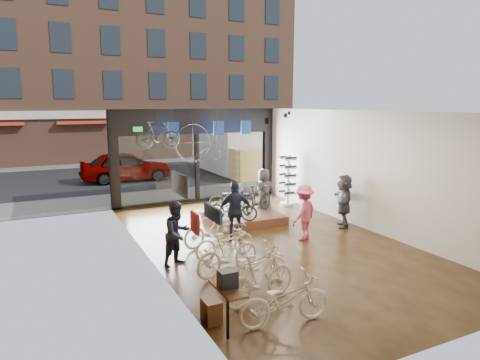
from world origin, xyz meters
TOP-DOWN VIEW (x-y plane):
  - ground_plane at (0.00, 0.00)m, footprint 7.00×12.00m
  - ceiling at (0.00, 0.00)m, footprint 7.00×12.00m
  - wall_left at (-3.52, 0.00)m, footprint 0.04×12.00m
  - wall_right at (3.52, 0.00)m, footprint 0.04×12.00m
  - wall_back at (0.00, -6.02)m, footprint 7.00×0.04m
  - storefront at (0.00, 6.00)m, footprint 7.00×0.26m
  - exit_sign at (-2.40, 5.88)m, footprint 0.35×0.06m
  - street_road at (0.00, 15.00)m, footprint 30.00×18.00m
  - sidewalk_near at (0.00, 7.20)m, footprint 30.00×2.40m
  - sidewalk_far at (0.00, 19.00)m, footprint 30.00×2.00m
  - opposite_building at (0.00, 21.50)m, footprint 26.00×5.00m
  - street_car at (-1.75, 12.00)m, footprint 4.57×1.84m
  - box_truck at (4.17, 11.00)m, footprint 2.09×6.28m
  - floor_bike_0 at (-2.09, -4.25)m, footprint 1.86×0.82m
  - floor_bike_1 at (-2.08, -3.28)m, footprint 1.85×0.85m
  - floor_bike_2 at (-1.86, -2.51)m, footprint 1.79×0.68m
  - floor_bike_3 at (-2.06, -1.67)m, footprint 1.85×0.87m
  - floor_bike_4 at (-1.68, -0.61)m, footprint 1.77×0.76m
  - floor_bike_5 at (-1.68, 0.43)m, footprint 1.80×0.86m
  - display_platform at (0.25, 2.10)m, footprint 2.40×1.80m
  - display_bike_left at (-0.43, 1.59)m, footprint 1.64×1.33m
  - display_bike_mid at (0.75, 2.13)m, footprint 1.67×1.14m
  - display_bike_right at (0.11, 2.84)m, footprint 1.73×0.77m
  - customer_1 at (-2.95, -0.57)m, footprint 0.99×0.91m
  - customer_2 at (-0.79, 0.61)m, footprint 1.12×0.69m
  - customer_3 at (1.04, -0.24)m, footprint 1.24×1.04m
  - customer_4 at (1.35, 2.76)m, footprint 0.91×0.67m
  - customer_5 at (3.00, 0.32)m, footprint 1.32×1.63m
  - sunglasses_rack at (2.95, 3.69)m, footprint 0.69×0.62m
  - wall_merch at (-3.38, -3.50)m, footprint 0.40×2.40m
  - penny_farthing at (-0.25, 4.85)m, footprint 1.84×0.06m
  - hung_bike at (-2.08, 4.20)m, footprint 1.60×0.53m
  - jersey_left at (-1.22, 5.20)m, footprint 0.45×0.03m
  - jersey_mid at (0.65, 5.20)m, footprint 0.45×0.03m
  - jersey_right at (1.86, 5.20)m, footprint 0.45×0.03m

SIDE VIEW (x-z plane):
  - ground_plane at x=0.00m, z-range -0.04..0.00m
  - street_road at x=0.00m, z-range -0.02..0.00m
  - sidewalk_near at x=0.00m, z-range 0.00..0.12m
  - sidewalk_far at x=0.00m, z-range 0.00..0.12m
  - display_platform at x=0.25m, z-range 0.00..0.30m
  - floor_bike_4 at x=-1.68m, z-range 0.00..0.91m
  - floor_bike_2 at x=-1.86m, z-range 0.00..0.93m
  - floor_bike_0 at x=-2.09m, z-range 0.00..0.95m
  - floor_bike_5 at x=-1.68m, z-range 0.00..1.05m
  - floor_bike_3 at x=-2.06m, z-range 0.00..1.07m
  - floor_bike_1 at x=-2.08m, z-range 0.00..1.07m
  - display_bike_left at x=-0.43m, z-range 0.30..1.14m
  - display_bike_right at x=0.11m, z-range 0.30..1.18m
  - street_car at x=-1.75m, z-range 0.00..1.56m
  - display_bike_mid at x=0.75m, z-range 0.30..1.28m
  - customer_1 at x=-2.95m, z-range 0.00..1.63m
  - customer_3 at x=1.04m, z-range 0.00..1.67m
  - customer_4 at x=1.35m, z-range 0.00..1.71m
  - customer_5 at x=3.00m, z-range 0.00..1.74m
  - customer_2 at x=-0.79m, z-range 0.00..1.78m
  - sunglasses_rack at x=2.95m, z-range 0.00..1.99m
  - box_truck at x=4.17m, z-range 0.00..2.47m
  - wall_merch at x=-3.38m, z-range 0.00..2.60m
  - wall_left at x=-3.52m, z-range 0.00..3.80m
  - wall_right at x=3.52m, z-range 0.00..3.80m
  - wall_back at x=0.00m, z-range 0.00..3.80m
  - storefront at x=0.00m, z-range 0.00..3.80m
  - penny_farthing at x=-0.25m, z-range 1.76..3.24m
  - hung_bike at x=-2.08m, z-range 2.45..3.40m
  - exit_sign at x=-2.40m, z-range 2.96..3.14m
  - jersey_left at x=-1.22m, z-range 2.77..3.32m
  - jersey_mid at x=0.65m, z-range 2.77..3.32m
  - jersey_right at x=1.86m, z-range 2.77..3.32m
  - ceiling at x=0.00m, z-range 3.80..3.84m
  - opposite_building at x=0.00m, z-range 0.00..14.00m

